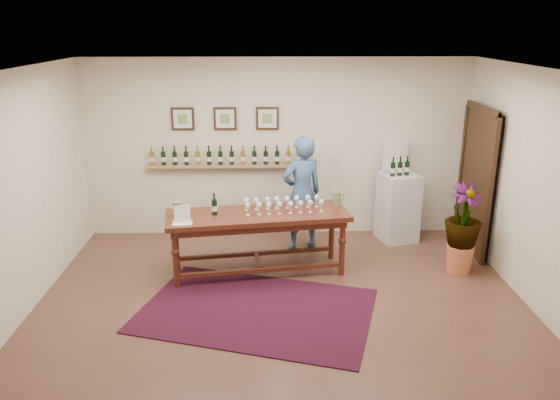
{
  "coord_description": "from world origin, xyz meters",
  "views": [
    {
      "loc": [
        -0.18,
        -5.9,
        3.27
      ],
      "look_at": [
        0.0,
        0.8,
        1.1
      ],
      "focal_mm": 35.0,
      "sensor_mm": 36.0,
      "label": 1
    }
  ],
  "objects_px": {
    "tasting_table": "(258,222)",
    "potted_plant": "(462,229)",
    "display_pedestal": "(398,207)",
    "person": "(302,194)"
  },
  "relations": [
    {
      "from": "tasting_table",
      "to": "display_pedestal",
      "type": "xyz_separation_m",
      "value": [
        2.17,
        1.15,
        -0.2
      ]
    },
    {
      "from": "display_pedestal",
      "to": "person",
      "type": "relative_size",
      "value": 0.62
    },
    {
      "from": "potted_plant",
      "to": "person",
      "type": "xyz_separation_m",
      "value": [
        -2.11,
        0.93,
        0.23
      ]
    },
    {
      "from": "display_pedestal",
      "to": "potted_plant",
      "type": "distance_m",
      "value": 1.36
    },
    {
      "from": "display_pedestal",
      "to": "person",
      "type": "height_order",
      "value": "person"
    },
    {
      "from": "tasting_table",
      "to": "person",
      "type": "distance_m",
      "value": 1.07
    },
    {
      "from": "display_pedestal",
      "to": "potted_plant",
      "type": "bearing_deg",
      "value": -64.52
    },
    {
      "from": "tasting_table",
      "to": "potted_plant",
      "type": "relative_size",
      "value": 2.32
    },
    {
      "from": "display_pedestal",
      "to": "potted_plant",
      "type": "xyz_separation_m",
      "value": [
        0.58,
        -1.23,
        0.1
      ]
    },
    {
      "from": "tasting_table",
      "to": "potted_plant",
      "type": "xyz_separation_m",
      "value": [
        2.76,
        -0.08,
        -0.1
      ]
    }
  ]
}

